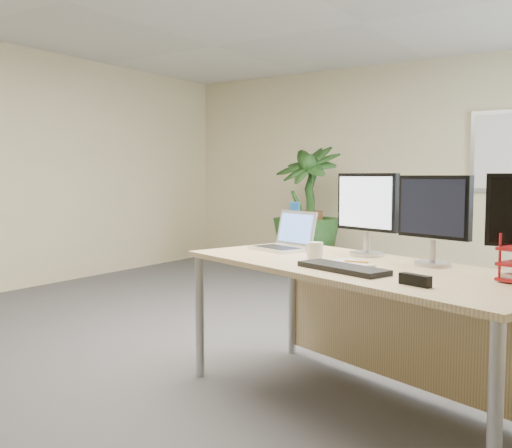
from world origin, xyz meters
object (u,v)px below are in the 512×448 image
Objects in this scene: desk at (375,294)px; floor_plant at (307,218)px; monitor_right at (434,214)px; laptop at (286,240)px; monitor_left at (367,209)px.

desk is 1.50× the size of floor_plant.
desk is 4.77× the size of monitor_right.
laptop is at bearing -63.48° from floor_plant.
monitor_left is at bearing 123.24° from desk.
monitor_right is at bearing -8.37° from laptop.
monitor_right is (0.28, 0.07, 0.44)m from desk.
monitor_left reaches higher than monitor_right.
floor_plant is at bearing 116.52° from laptop.
monitor_right is 1.01m from laptop.
monitor_left is 0.47m from monitor_right.
desk is 4.01m from floor_plant.
laptop is at bearing 171.63° from monitor_right.
floor_plant is at bearing 124.11° from monitor_left.
monitor_left is at bearing -55.89° from floor_plant.
monitor_right is (2.53, -3.25, 0.32)m from floor_plant.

